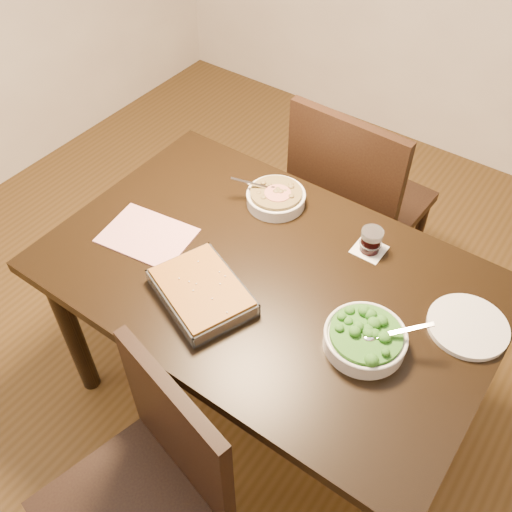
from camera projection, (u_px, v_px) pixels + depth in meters
ground at (266, 395)px, 2.32m from camera, size 4.00×4.00×0.00m
table at (268, 293)px, 1.84m from camera, size 1.40×0.90×0.75m
magazine_a at (147, 236)px, 1.88m from camera, size 0.32×0.25×0.01m
coaster at (369, 250)px, 1.84m from camera, size 0.10×0.10×0.00m
stew_bowl at (276, 197)px, 1.98m from camera, size 0.21×0.21×0.08m
broccoli_bowl at (365, 338)px, 1.57m from camera, size 0.23×0.23×0.09m
baking_dish at (202, 292)px, 1.69m from camera, size 0.36×0.32×0.05m
wine_tumbler at (371, 240)px, 1.81m from camera, size 0.07×0.07×0.08m
dinner_plate at (468, 326)px, 1.62m from camera, size 0.23×0.23×0.02m
chair_near at (150, 484)px, 1.56m from camera, size 0.51×0.51×0.91m
chair_far at (354, 200)px, 2.30m from camera, size 0.49×0.49×1.00m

